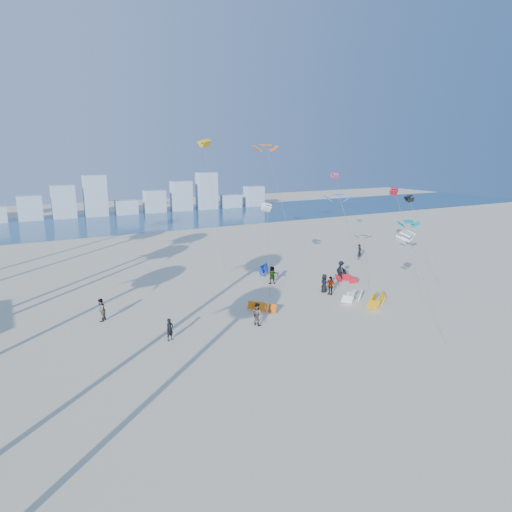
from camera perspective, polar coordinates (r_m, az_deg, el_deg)
ground at (r=27.47m, az=11.08°, el=-16.56°), size 220.00×220.00×0.00m
ocean at (r=92.47m, az=-18.68°, el=3.86°), size 220.00×220.00×0.00m
kitesurfer_near at (r=34.32m, az=-10.52°, el=-8.85°), size 0.70×0.59×1.64m
kitesurfer_mid at (r=36.57m, az=0.13°, el=-7.13°), size 0.90×1.02×1.78m
kitesurfers_far at (r=46.50m, az=3.93°, el=-2.72°), size 33.62×10.89×1.93m
grounded_kites at (r=45.43m, az=8.60°, el=-3.82°), size 15.61×16.50×1.05m
flying_kites at (r=51.67m, az=7.55°, el=9.39°), size 23.82×34.00×15.00m
distant_skyline at (r=101.70m, az=-20.49°, el=6.24°), size 85.00×3.00×8.40m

